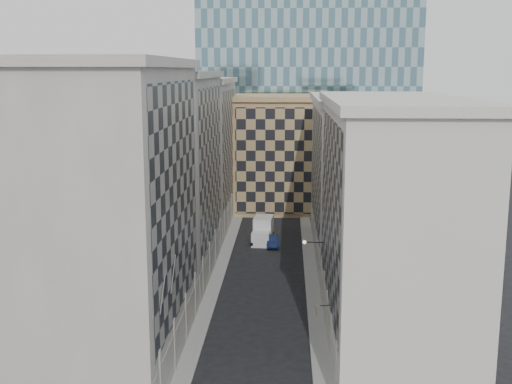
% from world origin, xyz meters
% --- Properties ---
extents(sidewalk_west, '(1.50, 100.00, 0.15)m').
position_xyz_m(sidewalk_west, '(-5.25, 30.00, 0.07)').
color(sidewalk_west, gray).
rests_on(sidewalk_west, ground).
extents(sidewalk_east, '(1.50, 100.00, 0.15)m').
position_xyz_m(sidewalk_east, '(5.25, 30.00, 0.07)').
color(sidewalk_east, gray).
rests_on(sidewalk_east, ground).
extents(bldg_left_a, '(10.80, 22.80, 23.70)m').
position_xyz_m(bldg_left_a, '(-10.88, 11.00, 11.82)').
color(bldg_left_a, '#9D988E').
rests_on(bldg_left_a, ground).
extents(bldg_left_b, '(10.80, 22.80, 22.70)m').
position_xyz_m(bldg_left_b, '(-10.88, 33.00, 11.32)').
color(bldg_left_b, gray).
rests_on(bldg_left_b, ground).
extents(bldg_left_c, '(10.80, 22.80, 21.70)m').
position_xyz_m(bldg_left_c, '(-10.88, 55.00, 10.83)').
color(bldg_left_c, '#9D988E').
rests_on(bldg_left_c, ground).
extents(bldg_right_a, '(10.80, 26.80, 20.70)m').
position_xyz_m(bldg_right_a, '(10.88, 15.00, 10.32)').
color(bldg_right_a, beige).
rests_on(bldg_right_a, ground).
extents(bldg_right_b, '(10.80, 28.80, 19.70)m').
position_xyz_m(bldg_right_b, '(10.89, 42.00, 9.85)').
color(bldg_right_b, beige).
rests_on(bldg_right_b, ground).
extents(tan_block, '(16.80, 14.80, 18.80)m').
position_xyz_m(tan_block, '(2.00, 67.90, 9.44)').
color(tan_block, '#A48157').
rests_on(tan_block, ground).
extents(church_tower, '(7.20, 7.20, 51.50)m').
position_xyz_m(church_tower, '(0.00, 82.00, 26.95)').
color(church_tower, '#2D2823').
rests_on(church_tower, ground).
extents(flagpoles_left, '(0.10, 6.33, 2.33)m').
position_xyz_m(flagpoles_left, '(-5.90, 6.00, 8.00)').
color(flagpoles_left, gray).
rests_on(flagpoles_left, ground).
extents(bracket_lamp, '(1.98, 0.36, 0.36)m').
position_xyz_m(bracket_lamp, '(4.38, 24.00, 6.20)').
color(bracket_lamp, black).
rests_on(bracket_lamp, ground).
extents(box_truck, '(2.91, 6.13, 3.27)m').
position_xyz_m(box_truck, '(-0.78, 46.72, 1.42)').
color(box_truck, silver).
rests_on(box_truck, ground).
extents(dark_car, '(1.80, 4.49, 1.45)m').
position_xyz_m(dark_car, '(0.60, 44.40, 0.73)').
color(dark_car, '#101C3E').
rests_on(dark_car, ground).
extents(shop_sign, '(1.21, 0.73, 0.81)m').
position_xyz_m(shop_sign, '(4.96, 12.05, 3.83)').
color(shop_sign, black).
rests_on(shop_sign, ground).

